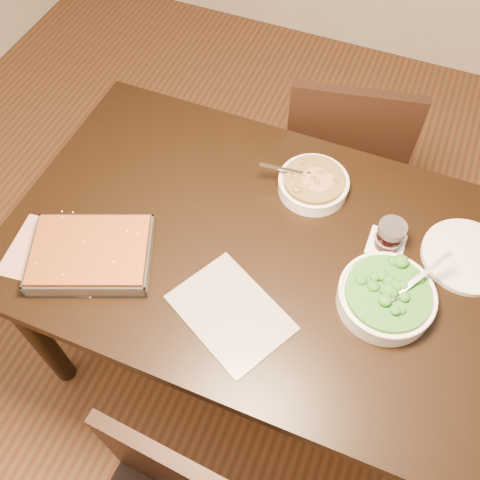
# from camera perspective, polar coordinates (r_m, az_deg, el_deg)

# --- Properties ---
(ground) EXTENTS (4.00, 4.00, 0.00)m
(ground) POSITION_cam_1_polar(r_m,az_deg,el_deg) (2.17, 1.20, -11.22)
(ground) COLOR #4B2615
(ground) RESTS_ON ground
(table) EXTENTS (1.40, 0.90, 0.75)m
(table) POSITION_cam_1_polar(r_m,az_deg,el_deg) (1.58, 1.61, -2.20)
(table) COLOR black
(table) RESTS_ON ground
(magazine_a) EXTENTS (0.31, 0.24, 0.01)m
(magazine_a) POSITION_cam_1_polar(r_m,az_deg,el_deg) (1.56, -18.76, -1.44)
(magazine_a) COLOR #B33833
(magazine_a) RESTS_ON table
(magazine_b) EXTENTS (0.36, 0.33, 0.01)m
(magazine_b) POSITION_cam_1_polar(r_m,az_deg,el_deg) (1.39, -0.99, -7.74)
(magazine_b) COLOR #2B2A32
(magazine_b) RESTS_ON table
(coaster) EXTENTS (0.10, 0.10, 0.00)m
(coaster) POSITION_cam_1_polar(r_m,az_deg,el_deg) (1.55, 15.31, -0.43)
(coaster) COLOR white
(coaster) RESTS_ON table
(stew_bowl) EXTENTS (0.23, 0.21, 0.08)m
(stew_bowl) POSITION_cam_1_polar(r_m,az_deg,el_deg) (1.60, 7.83, 6.01)
(stew_bowl) COLOR white
(stew_bowl) RESTS_ON table
(broccoli_bowl) EXTENTS (0.25, 0.26, 0.10)m
(broccoli_bowl) POSITION_cam_1_polar(r_m,az_deg,el_deg) (1.43, 15.33, -5.85)
(broccoli_bowl) COLOR white
(broccoli_bowl) RESTS_ON table
(baking_dish) EXTENTS (0.39, 0.34, 0.06)m
(baking_dish) POSITION_cam_1_polar(r_m,az_deg,el_deg) (1.50, -15.57, -1.48)
(baking_dish) COLOR silver
(baking_dish) RESTS_ON table
(wine_tumbler) EXTENTS (0.08, 0.08, 0.09)m
(wine_tumbler) POSITION_cam_1_polar(r_m,az_deg,el_deg) (1.51, 15.70, 0.53)
(wine_tumbler) COLOR black
(wine_tumbler) RESTS_ON coaster
(dinner_plate) EXTENTS (0.24, 0.24, 0.02)m
(dinner_plate) POSITION_cam_1_polar(r_m,az_deg,el_deg) (1.59, 22.99, -1.63)
(dinner_plate) COLOR silver
(dinner_plate) RESTS_ON table
(chair_far) EXTENTS (0.50, 0.50, 0.90)m
(chair_far) POSITION_cam_1_polar(r_m,az_deg,el_deg) (2.08, 10.92, 8.97)
(chair_far) COLOR black
(chair_far) RESTS_ON ground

